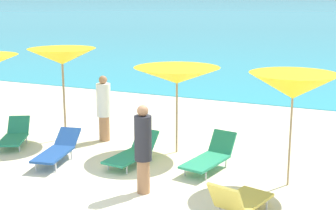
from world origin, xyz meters
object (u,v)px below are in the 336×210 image
(umbrella_2, at_px, (177,75))
(beachgoer_1, at_px, (143,147))
(umbrella_3, at_px, (293,86))
(lounge_chair_7, at_px, (14,135))
(lounge_chair_4, at_px, (239,199))
(lounge_chair_1, at_px, (210,156))
(lounge_chair_2, at_px, (58,149))
(lounge_chair_0, at_px, (133,152))
(beachgoer_0, at_px, (104,107))
(umbrella_1, at_px, (62,57))

(umbrella_2, height_order, beachgoer_1, umbrella_2)
(umbrella_3, bearing_deg, lounge_chair_7, -178.41)
(lounge_chair_4, bearing_deg, lounge_chair_7, -0.07)
(lounge_chair_1, xyz_separation_m, lounge_chair_7, (-5.08, -0.41, -0.03))
(lounge_chair_2, bearing_deg, beachgoer_1, -28.91)
(lounge_chair_7, bearing_deg, lounge_chair_0, -27.01)
(lounge_chair_0, height_order, lounge_chair_7, lounge_chair_0)
(lounge_chair_0, xyz_separation_m, lounge_chair_4, (2.93, -1.59, 0.03))
(umbrella_2, relative_size, lounge_chair_2, 1.22)
(lounge_chair_2, height_order, beachgoer_0, beachgoer_0)
(beachgoer_0, xyz_separation_m, beachgoer_1, (2.51, -2.66, 0.02))
(lounge_chair_0, distance_m, lounge_chair_2, 1.72)
(umbrella_2, relative_size, lounge_chair_1, 1.28)
(lounge_chair_7, bearing_deg, umbrella_1, 23.43)
(lounge_chair_0, distance_m, beachgoer_0, 2.11)
(lounge_chair_1, height_order, lounge_chair_4, lounge_chair_4)
(umbrella_3, relative_size, lounge_chair_4, 1.61)
(lounge_chair_1, distance_m, lounge_chair_4, 2.34)
(lounge_chair_4, xyz_separation_m, lounge_chair_7, (-6.31, 1.58, -0.04))
(umbrella_2, relative_size, beachgoer_1, 1.23)
(umbrella_1, relative_size, lounge_chair_4, 1.70)
(umbrella_1, bearing_deg, beachgoer_1, -33.78)
(lounge_chair_1, bearing_deg, beachgoer_0, 174.14)
(umbrella_2, distance_m, umbrella_3, 3.04)
(lounge_chair_4, bearing_deg, lounge_chair_2, 1.54)
(umbrella_2, distance_m, beachgoer_0, 2.32)
(lounge_chair_2, bearing_deg, lounge_chair_1, 4.33)
(lounge_chair_7, height_order, beachgoer_0, beachgoer_0)
(umbrella_2, bearing_deg, lounge_chair_1, -34.68)
(umbrella_1, bearing_deg, lounge_chair_2, -59.37)
(umbrella_3, xyz_separation_m, lounge_chair_7, (-6.80, -0.19, -1.75))
(umbrella_2, bearing_deg, beachgoer_0, 177.10)
(lounge_chair_0, relative_size, lounge_chair_4, 1.13)
(umbrella_2, height_order, beachgoer_0, umbrella_2)
(umbrella_3, bearing_deg, beachgoer_1, -147.94)
(lounge_chair_0, height_order, lounge_chair_1, lounge_chair_1)
(umbrella_3, bearing_deg, lounge_chair_2, -171.34)
(lounge_chair_2, distance_m, beachgoer_1, 2.76)
(lounge_chair_4, relative_size, beachgoer_1, 0.82)
(umbrella_1, bearing_deg, lounge_chair_4, -25.31)
(lounge_chair_4, relative_size, lounge_chair_7, 0.95)
(umbrella_2, distance_m, lounge_chair_4, 3.98)
(umbrella_3, relative_size, beachgoer_0, 1.32)
(umbrella_1, bearing_deg, umbrella_2, 3.55)
(lounge_chair_7, relative_size, beachgoer_0, 0.86)
(umbrella_2, relative_size, lounge_chair_0, 1.34)
(lounge_chair_0, height_order, beachgoer_1, beachgoer_1)
(beachgoer_1, bearing_deg, lounge_chair_0, -121.35)
(lounge_chair_0, bearing_deg, lounge_chair_7, -174.27)
(umbrella_1, distance_m, beachgoer_0, 1.67)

